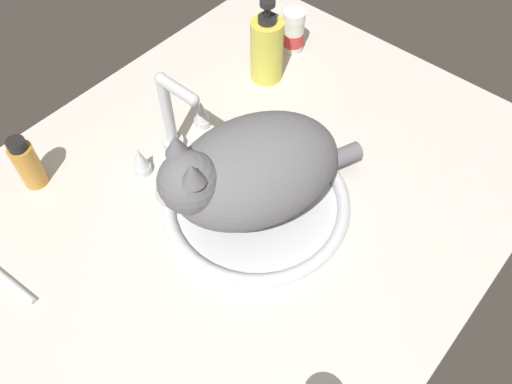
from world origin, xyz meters
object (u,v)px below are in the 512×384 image
cat (247,172)px  pill_bottle (293,33)px  faucet (172,123)px  amber_bottle (27,163)px  soap_pump_bottle (267,49)px  sink_basin (256,202)px

cat → pill_bottle: 44.79cm
faucet → amber_bottle: 25.84cm
faucet → soap_pump_bottle: (26.83, 0.53, 0.18)cm
sink_basin → faucet: bearing=90.0°
soap_pump_bottle → amber_bottle: bearing=165.1°
amber_bottle → faucet: bearing=-31.7°
sink_basin → pill_bottle: 43.49cm
cat → amber_bottle: (-20.37, 32.81, -5.23)cm
faucet → amber_bottle: (-21.93, 13.54, -1.93)cm
sink_basin → cat: cat is taller
sink_basin → cat: 9.44cm
sink_basin → pill_bottle: bearing=30.2°
faucet → pill_bottle: faucet is taller
amber_bottle → pill_bottle: bearing=-11.1°
faucet → pill_bottle: (37.47, 1.92, -2.54)cm
sink_basin → amber_bottle: 40.19cm
amber_bottle → cat: bearing=-58.2°
faucet → soap_pump_bottle: bearing=1.1°
sink_basin → cat: bearing=158.2°
faucet → cat: bearing=-94.6°
pill_bottle → soap_pump_bottle: soap_pump_bottle is taller
faucet → soap_pump_bottle: soap_pump_bottle is taller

